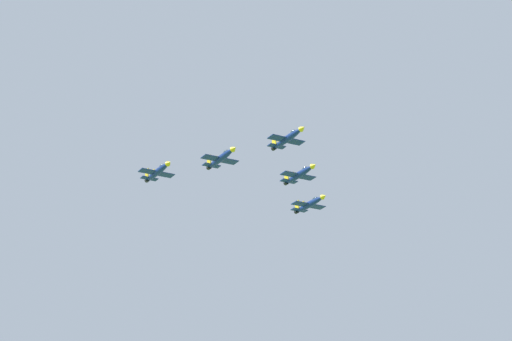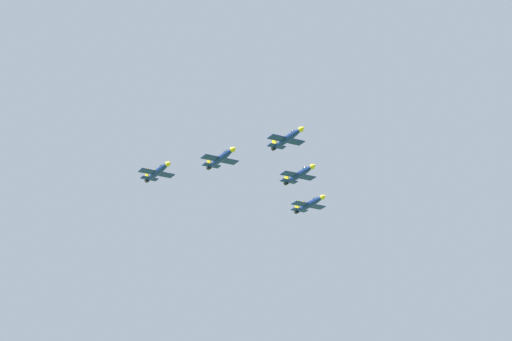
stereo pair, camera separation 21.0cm
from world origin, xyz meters
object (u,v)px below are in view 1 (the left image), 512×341
Objects in this scene: jet_lead at (288,138)px; jet_left_outer at (310,204)px; jet_right_wingman at (221,158)px; jet_left_wingman at (299,174)px; jet_right_outer at (158,172)px.

jet_lead is 41.82m from jet_left_outer.
jet_lead is 0.98× the size of jet_right_wingman.
jet_lead is at bearing -39.85° from jet_left_wingman.
jet_right_outer reaches higher than jet_left_outer.
jet_right_wingman reaches higher than jet_left_outer.
jet_left_wingman is 26.83m from jet_right_wingman.
jet_left_wingman is 0.97× the size of jet_left_outer.
jet_right_outer is (28.73, 45.32, 1.35)m from jet_left_outer.
jet_left_outer is 1.04× the size of jet_right_outer.
jet_right_wingman is 43.31m from jet_left_outer.
jet_right_wingman reaches higher than jet_right_outer.
jet_lead is at bearing 39.36° from jet_right_outer.
jet_lead is 20.94m from jet_right_wingman.
jet_right_wingman is at bearing -139.60° from jet_lead.
jet_lead is 0.95× the size of jet_left_outer.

